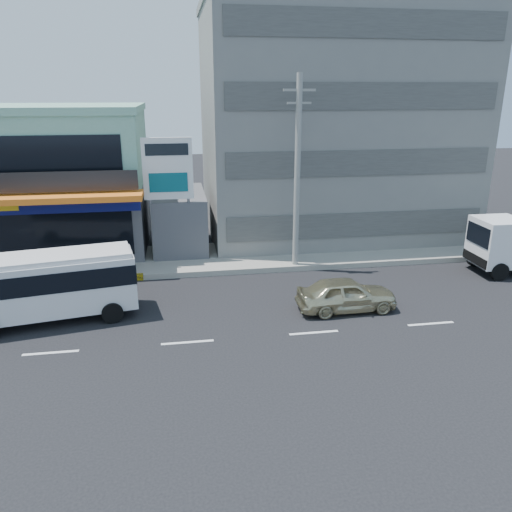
{
  "coord_description": "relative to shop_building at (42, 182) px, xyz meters",
  "views": [
    {
      "loc": [
        -0.16,
        -17.28,
        9.17
      ],
      "look_at": [
        3.22,
        3.42,
        2.2
      ],
      "focal_mm": 35.0,
      "sensor_mm": 36.0,
      "label": 1
    }
  ],
  "objects": [
    {
      "name": "ground",
      "position": [
        8.0,
        -13.95,
        -4.0
      ],
      "size": [
        120.0,
        120.0,
        0.0
      ],
      "primitive_type": "plane",
      "color": "black",
      "rests_on": "ground"
    },
    {
      "name": "sidewalk",
      "position": [
        13.0,
        -4.45,
        -3.85
      ],
      "size": [
        70.0,
        5.0,
        0.3
      ],
      "primitive_type": "cube",
      "color": "gray",
      "rests_on": "ground"
    },
    {
      "name": "shop_building",
      "position": [
        0.0,
        0.0,
        0.0
      ],
      "size": [
        12.4,
        11.7,
        8.0
      ],
      "color": "#4A4A4F",
      "rests_on": "ground"
    },
    {
      "name": "concrete_building",
      "position": [
        18.0,
        1.05,
        3.0
      ],
      "size": [
        16.0,
        12.0,
        14.0
      ],
      "primitive_type": "cube",
      "color": "slate",
      "rests_on": "ground"
    },
    {
      "name": "gap_structure",
      "position": [
        8.0,
        -1.95,
        -2.25
      ],
      "size": [
        3.0,
        6.0,
        3.5
      ],
      "primitive_type": "cube",
      "color": "#4A4A4F",
      "rests_on": "ground"
    },
    {
      "name": "satellite_dish",
      "position": [
        8.0,
        -2.95,
        -0.42
      ],
      "size": [
        1.5,
        1.5,
        0.15
      ],
      "primitive_type": "cylinder",
      "color": "slate",
      "rests_on": "gap_structure"
    },
    {
      "name": "billboard",
      "position": [
        7.5,
        -4.75,
        0.93
      ],
      "size": [
        2.6,
        0.18,
        6.9
      ],
      "color": "gray",
      "rests_on": "ground"
    },
    {
      "name": "utility_pole_near",
      "position": [
        14.0,
        -6.55,
        1.15
      ],
      "size": [
        1.6,
        0.3,
        10.0
      ],
      "color": "#999993",
      "rests_on": "ground"
    },
    {
      "name": "minibus",
      "position": [
        2.52,
        -11.04,
        -2.28
      ],
      "size": [
        7.15,
        3.35,
        2.88
      ],
      "color": "silver",
      "rests_on": "ground"
    },
    {
      "name": "sedan",
      "position": [
        14.97,
        -12.04,
        -3.26
      ],
      "size": [
        4.36,
        1.81,
        1.48
      ],
      "primitive_type": "imported",
      "rotation": [
        0.0,
        0.0,
        1.59
      ],
      "color": "beige",
      "rests_on": "ground"
    }
  ]
}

